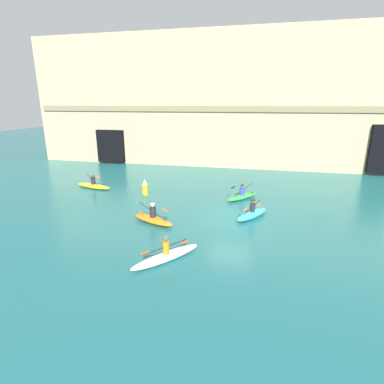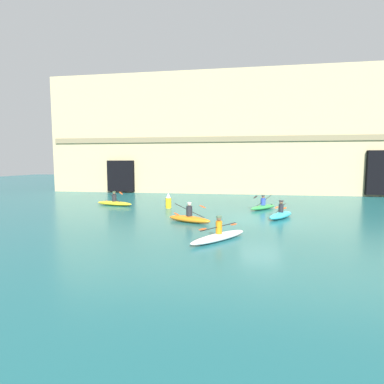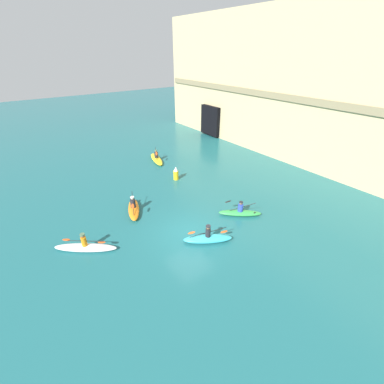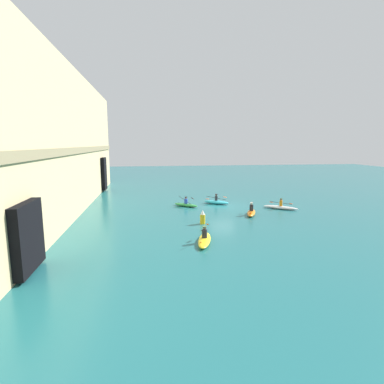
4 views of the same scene
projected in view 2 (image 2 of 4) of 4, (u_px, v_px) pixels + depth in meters
ground_plane at (262, 219)px, 18.73m from camera, size 120.00×120.00×0.00m
cliff_bluff at (242, 135)px, 35.34m from camera, size 44.92×6.53×13.57m
kayak_yellow at (114, 203)px, 24.67m from camera, size 3.49×1.67×1.19m
kayak_green at (263, 206)px, 22.57m from camera, size 2.34×2.65×1.11m
kayak_orange at (189, 218)px, 17.73m from camera, size 2.89×1.79×1.19m
kayak_white at (219, 236)px, 13.60m from camera, size 2.70×3.21×1.13m
kayak_cyan at (281, 215)px, 18.97m from camera, size 2.14×2.83×1.15m
marker_buoy at (168, 201)px, 23.16m from camera, size 0.44×0.44×1.19m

